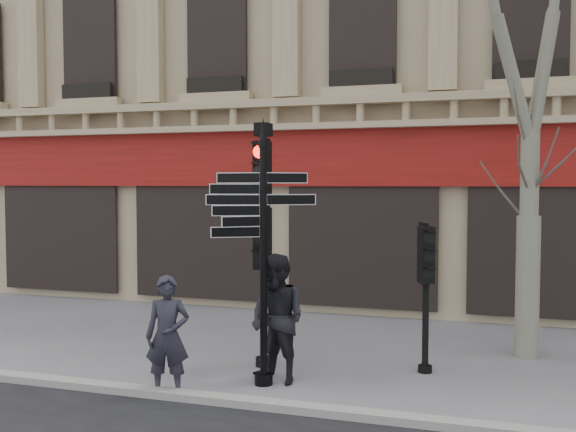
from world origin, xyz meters
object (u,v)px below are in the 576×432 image
at_px(fingerpost, 263,206).
at_px(pedestrian_a, 168,336).
at_px(traffic_signal_main, 263,214).
at_px(pedestrian_b, 278,318).
at_px(traffic_signal_secondary, 426,271).

bearing_deg(fingerpost, pedestrian_a, -160.83).
xyz_separation_m(traffic_signal_main, pedestrian_a, (-0.81, -1.81, -1.67)).
xyz_separation_m(traffic_signal_main, pedestrian_b, (0.49, -0.74, -1.55)).
relative_size(traffic_signal_main, pedestrian_b, 2.04).
bearing_deg(traffic_signal_main, fingerpost, -72.19).
height_order(traffic_signal_main, pedestrian_b, traffic_signal_main).
xyz_separation_m(traffic_signal_secondary, pedestrian_b, (-2.10, -1.17, -0.65)).
xyz_separation_m(traffic_signal_main, traffic_signal_secondary, (2.58, 0.43, -0.89)).
xyz_separation_m(fingerpost, traffic_signal_main, (-0.32, 0.92, -0.16)).
bearing_deg(fingerpost, traffic_signal_secondary, 11.63).
relative_size(traffic_signal_main, traffic_signal_secondary, 1.71).
distance_m(traffic_signal_main, pedestrian_b, 1.78).
height_order(fingerpost, traffic_signal_secondary, fingerpost).
bearing_deg(traffic_signal_secondary, traffic_signal_main, 166.15).
relative_size(traffic_signal_secondary, pedestrian_b, 1.20).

